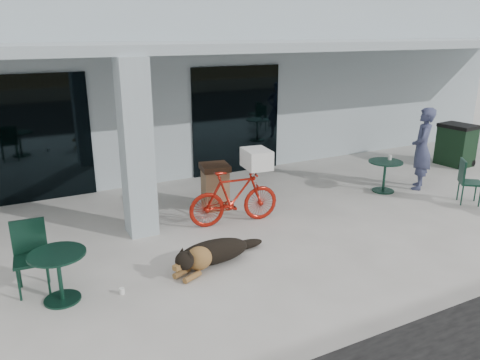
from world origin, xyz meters
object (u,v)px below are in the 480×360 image
bicycle (234,197)px  cafe_chair_near (31,259)px  cafe_table_far (384,176)px  cafe_table_near (60,277)px  cafe_chair_far_a (471,182)px  trash_receptacle (215,186)px  dog (214,250)px  person (422,149)px  wheeled_bin (456,145)px

bicycle → cafe_chair_near: bearing=110.5°
bicycle → cafe_table_far: (3.88, 0.10, -0.17)m
cafe_table_near → cafe_chair_far_a: 8.22m
cafe_chair_near → cafe_table_far: cafe_chair_near is taller
bicycle → cafe_table_far: size_ratio=2.31×
trash_receptacle → cafe_chair_near: bearing=-153.5°
dog → cafe_chair_far_a: size_ratio=1.42×
dog → cafe_table_near: bearing=156.1°
dog → trash_receptacle: (1.03, 2.21, 0.25)m
person → bicycle: bearing=-41.7°
cafe_chair_far_a → cafe_chair_near: bearing=126.3°
bicycle → person: size_ratio=0.93×
cafe_chair_near → cafe_table_far: bearing=11.7°
cafe_chair_near → person: person is taller
cafe_table_far → person: (0.88, -0.19, 0.59)m
bicycle → cafe_table_far: 3.88m
cafe_chair_near → person: (8.36, 0.81, 0.44)m
trash_receptacle → wheeled_bin: (7.20, 0.00, 0.09)m
dog → cafe_table_near: cafe_table_near is taller
cafe_chair_near → wheeled_bin: bearing=13.6°
bicycle → person: (4.76, -0.09, 0.42)m
cafe_table_far → person: person is taller
cafe_chair_near → cafe_table_far: size_ratio=1.33×
person → dog: bearing=-28.7°
cafe_table_near → cafe_chair_near: cafe_chair_near is taller
dog → cafe_chair_near: size_ratio=1.34×
cafe_chair_near → cafe_chair_far_a: (8.52, -0.42, -0.03)m
person → wheeled_bin: bearing=161.4°
dog → wheeled_bin: (8.23, 2.21, 0.34)m
wheeled_bin → cafe_chair_near: bearing=-176.7°
cafe_chair_near → person: 8.41m
bicycle → person: bearing=-84.6°
cafe_chair_far_a → bicycle: bearing=114.1°
dog → cafe_chair_far_a: (5.94, -0.01, 0.25)m
wheeled_bin → bicycle: bearing=-179.1°
cafe_table_near → trash_receptacle: 3.99m
cafe_chair_far_a → cafe_table_far: bearing=75.5°
cafe_chair_far_a → trash_receptacle: 5.39m
cafe_table_near → cafe_table_far: cafe_table_far is taller
cafe_table_near → trash_receptacle: trash_receptacle is taller
bicycle → dog: bearing=148.7°
cafe_table_far → cafe_chair_far_a: size_ratio=0.80×
cafe_chair_far_a → wheeled_bin: bearing=-6.7°
bicycle → cafe_table_far: bicycle is taller
bicycle → cafe_chair_far_a: 5.10m
bicycle → wheeled_bin: 7.27m
cafe_table_far → cafe_chair_near: bearing=-172.4°
dog → person: 5.95m
wheeled_bin → cafe_table_near: bearing=-174.2°
cafe_table_near → wheeled_bin: bearing=12.0°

